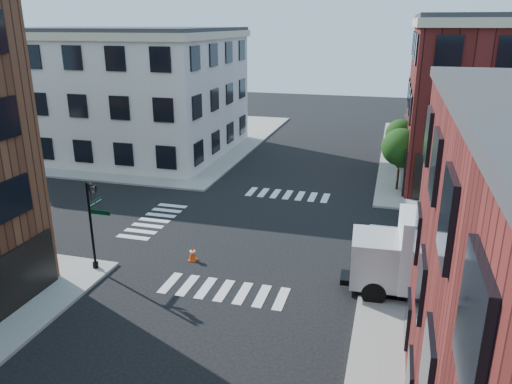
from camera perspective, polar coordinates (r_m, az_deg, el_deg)
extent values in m
plane|color=black|center=(29.42, 0.78, -4.64)|extent=(120.00, 120.00, 0.00)
cube|color=gray|center=(55.94, -14.81, 6.17)|extent=(30.00, 30.00, 0.15)
cube|color=silver|center=(49.79, -16.18, 10.92)|extent=(22.00, 16.00, 11.00)
cylinder|color=black|center=(37.70, 15.86, 1.39)|extent=(0.18, 0.18, 1.47)
cylinder|color=black|center=(37.50, 15.96, 2.46)|extent=(0.12, 0.12, 1.47)
sphere|color=black|center=(37.08, 16.19, 4.95)|extent=(2.69, 2.69, 2.69)
sphere|color=black|center=(37.12, 16.50, 4.07)|extent=(1.85, 1.85, 1.85)
cylinder|color=black|center=(43.50, 15.92, 3.57)|extent=(0.18, 0.18, 1.33)
cylinder|color=black|center=(43.34, 15.99, 4.42)|extent=(0.12, 0.12, 1.33)
sphere|color=black|center=(43.01, 16.18, 6.38)|extent=(2.43, 2.43, 2.43)
sphere|color=black|center=(43.02, 16.45, 5.68)|extent=(1.67, 1.67, 1.67)
cylinder|color=black|center=(25.44, -18.30, -3.89)|extent=(0.12, 0.12, 4.60)
cylinder|color=black|center=(26.24, -17.86, -7.93)|extent=(0.28, 0.28, 0.30)
cube|color=#053819|center=(24.84, -17.44, -2.23)|extent=(1.10, 0.03, 0.22)
cube|color=#053819|center=(25.48, -17.89, -1.16)|extent=(0.03, 1.10, 0.22)
imported|color=black|center=(24.78, -17.88, -0.49)|extent=(0.22, 0.18, 1.10)
imported|color=black|center=(25.22, -18.43, -0.21)|extent=(0.18, 0.22, 1.10)
cube|color=silver|center=(23.51, 23.52, -6.62)|extent=(6.31, 3.01, 3.29)
cube|color=maroon|center=(22.32, 24.13, -8.07)|extent=(2.34, 0.17, 0.74)
cube|color=maroon|center=(24.72, 22.97, -5.30)|extent=(2.34, 0.17, 0.74)
cube|color=#ACACAE|center=(23.24, 13.48, -7.39)|extent=(2.27, 2.67, 2.13)
cube|color=black|center=(23.06, 11.03, -6.39)|extent=(0.22, 2.02, 0.96)
cube|color=black|center=(24.02, 19.97, -10.15)|extent=(8.55, 1.55, 0.27)
cylinder|color=black|center=(22.77, 13.29, -11.13)|extent=(1.08, 0.43, 1.06)
cylinder|color=black|center=(24.73, 13.25, -8.59)|extent=(1.08, 0.43, 1.06)
cylinder|color=black|center=(23.24, 22.94, -11.56)|extent=(1.08, 0.43, 1.06)
cylinder|color=black|center=(25.17, 22.08, -9.04)|extent=(1.08, 0.43, 1.06)
cube|color=#F2400A|center=(26.32, -7.24, -7.70)|extent=(0.42, 0.42, 0.04)
cone|color=#F2400A|center=(26.16, -7.27, -6.99)|extent=(0.40, 0.40, 0.77)
cylinder|color=white|center=(26.12, -7.28, -6.77)|extent=(0.30, 0.30, 0.09)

